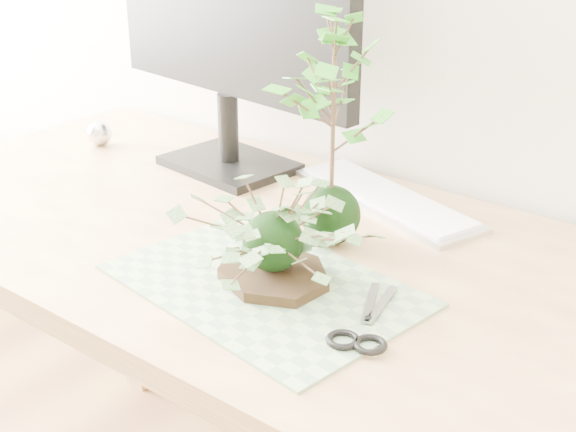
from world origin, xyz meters
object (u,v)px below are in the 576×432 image
object	(u,v)px
desk	(293,297)
ivy_kokedama	(273,215)
monitor	(228,7)
maple_kokedama	(334,71)
keyboard	(385,198)

from	to	relation	value
desk	ivy_kokedama	bearing A→B (deg)	-66.69
ivy_kokedama	monitor	distance (m)	0.51
maple_kokedama	ivy_kokedama	bearing A→B (deg)	-85.77
desk	keyboard	distance (m)	0.26
desk	monitor	distance (m)	0.54
keyboard	monitor	size ratio (longest dim) A/B	0.69
desk	monitor	world-z (taller)	monitor
monitor	maple_kokedama	bearing A→B (deg)	-17.93
ivy_kokedama	maple_kokedama	size ratio (longest dim) A/B	0.64
desk	ivy_kokedama	world-z (taller)	ivy_kokedama
maple_kokedama	keyboard	distance (m)	0.32
ivy_kokedama	maple_kokedama	bearing A→B (deg)	94.23
desk	keyboard	xyz separation A→B (m)	(0.01, 0.24, 0.10)
desk	maple_kokedama	xyz separation A→B (m)	(0.03, 0.05, 0.36)
monitor	desk	bearing A→B (deg)	-27.05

